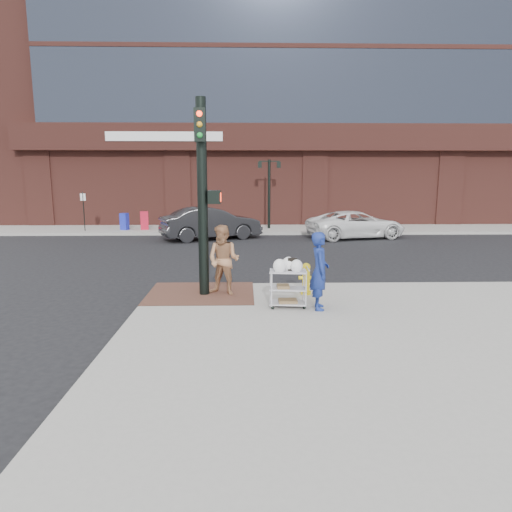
{
  "coord_description": "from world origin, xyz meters",
  "views": [
    {
      "loc": [
        0.58,
        -10.92,
        3.24
      ],
      "look_at": [
        0.85,
        0.34,
        1.25
      ],
      "focal_mm": 32.0,
      "sensor_mm": 36.0,
      "label": 1
    }
  ],
  "objects_px": {
    "lamp_post": "(269,186)",
    "fire_hydrant": "(306,278)",
    "utility_cart": "(288,285)",
    "minivan_white": "(356,225)",
    "sedan_dark": "(211,223)",
    "woman_blue": "(320,271)",
    "traffic_signal_pole": "(203,192)",
    "pedestrian_tan": "(224,260)"
  },
  "relations": [
    {
      "from": "traffic_signal_pole",
      "to": "fire_hydrant",
      "type": "xyz_separation_m",
      "value": [
        2.66,
        -0.03,
        -2.25
      ]
    },
    {
      "from": "traffic_signal_pole",
      "to": "sedan_dark",
      "type": "relative_size",
      "value": 0.99
    },
    {
      "from": "minivan_white",
      "to": "utility_cart",
      "type": "relative_size",
      "value": 4.28
    },
    {
      "from": "sedan_dark",
      "to": "utility_cart",
      "type": "height_order",
      "value": "sedan_dark"
    },
    {
      "from": "fire_hydrant",
      "to": "utility_cart",
      "type": "bearing_deg",
      "value": -116.29
    },
    {
      "from": "woman_blue",
      "to": "utility_cart",
      "type": "xyz_separation_m",
      "value": [
        -0.72,
        0.15,
        -0.37
      ]
    },
    {
      "from": "lamp_post",
      "to": "pedestrian_tan",
      "type": "distance_m",
      "value": 15.43
    },
    {
      "from": "lamp_post",
      "to": "woman_blue",
      "type": "bearing_deg",
      "value": -88.93
    },
    {
      "from": "woman_blue",
      "to": "utility_cart",
      "type": "bearing_deg",
      "value": 81.21
    },
    {
      "from": "minivan_white",
      "to": "sedan_dark",
      "type": "bearing_deg",
      "value": 78.84
    },
    {
      "from": "woman_blue",
      "to": "lamp_post",
      "type": "bearing_deg",
      "value": 4.17
    },
    {
      "from": "sedan_dark",
      "to": "utility_cart",
      "type": "xyz_separation_m",
      "value": [
        2.76,
        -12.84,
        -0.14
      ]
    },
    {
      "from": "lamp_post",
      "to": "traffic_signal_pole",
      "type": "height_order",
      "value": "traffic_signal_pole"
    },
    {
      "from": "pedestrian_tan",
      "to": "utility_cart",
      "type": "xyz_separation_m",
      "value": [
        1.57,
        -1.23,
        -0.38
      ]
    },
    {
      "from": "lamp_post",
      "to": "utility_cart",
      "type": "relative_size",
      "value": 3.35
    },
    {
      "from": "traffic_signal_pole",
      "to": "woman_blue",
      "type": "distance_m",
      "value": 3.58
    },
    {
      "from": "lamp_post",
      "to": "pedestrian_tan",
      "type": "relative_size",
      "value": 2.18
    },
    {
      "from": "traffic_signal_pole",
      "to": "lamp_post",
      "type": "bearing_deg",
      "value": 80.76
    },
    {
      "from": "sedan_dark",
      "to": "fire_hydrant",
      "type": "relative_size",
      "value": 6.04
    },
    {
      "from": "woman_blue",
      "to": "fire_hydrant",
      "type": "bearing_deg",
      "value": 8.44
    },
    {
      "from": "pedestrian_tan",
      "to": "lamp_post",
      "type": "bearing_deg",
      "value": 104.39
    },
    {
      "from": "utility_cart",
      "to": "minivan_white",
      "type": "bearing_deg",
      "value": 69.93
    },
    {
      "from": "traffic_signal_pole",
      "to": "woman_blue",
      "type": "xyz_separation_m",
      "value": [
        2.79,
        -1.38,
        -1.77
      ]
    },
    {
      "from": "sedan_dark",
      "to": "fire_hydrant",
      "type": "distance_m",
      "value": 12.12
    },
    {
      "from": "minivan_white",
      "to": "lamp_post",
      "type": "bearing_deg",
      "value": 39.58
    },
    {
      "from": "minivan_white",
      "to": "utility_cart",
      "type": "distance_m",
      "value": 14.0
    },
    {
      "from": "lamp_post",
      "to": "sedan_dark",
      "type": "relative_size",
      "value": 0.79
    },
    {
      "from": "sedan_dark",
      "to": "minivan_white",
      "type": "relative_size",
      "value": 0.99
    },
    {
      "from": "lamp_post",
      "to": "sedan_dark",
      "type": "height_order",
      "value": "lamp_post"
    },
    {
      "from": "traffic_signal_pole",
      "to": "pedestrian_tan",
      "type": "bearing_deg",
      "value": 0.32
    },
    {
      "from": "utility_cart",
      "to": "traffic_signal_pole",
      "type": "bearing_deg",
      "value": 149.32
    },
    {
      "from": "woman_blue",
      "to": "sedan_dark",
      "type": "distance_m",
      "value": 13.45
    },
    {
      "from": "lamp_post",
      "to": "minivan_white",
      "type": "height_order",
      "value": "lamp_post"
    },
    {
      "from": "lamp_post",
      "to": "minivan_white",
      "type": "bearing_deg",
      "value": -36.96
    },
    {
      "from": "traffic_signal_pole",
      "to": "sedan_dark",
      "type": "distance_m",
      "value": 11.81
    },
    {
      "from": "minivan_white",
      "to": "traffic_signal_pole",
      "type": "bearing_deg",
      "value": 136.57
    },
    {
      "from": "woman_blue",
      "to": "sedan_dark",
      "type": "height_order",
      "value": "woman_blue"
    },
    {
      "from": "traffic_signal_pole",
      "to": "sedan_dark",
      "type": "height_order",
      "value": "traffic_signal_pole"
    },
    {
      "from": "lamp_post",
      "to": "utility_cart",
      "type": "bearing_deg",
      "value": -91.42
    },
    {
      "from": "utility_cart",
      "to": "fire_hydrant",
      "type": "distance_m",
      "value": 1.34
    },
    {
      "from": "woman_blue",
      "to": "pedestrian_tan",
      "type": "xyz_separation_m",
      "value": [
        -2.29,
        1.38,
        0.0
      ]
    },
    {
      "from": "lamp_post",
      "to": "fire_hydrant",
      "type": "bearing_deg",
      "value": -89.31
    }
  ]
}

